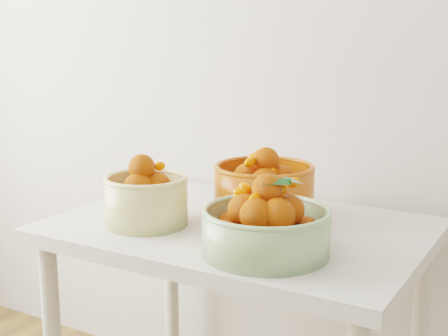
{
  "coord_description": "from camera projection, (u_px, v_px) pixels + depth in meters",
  "views": [
    {
      "loc": [
        0.59,
        0.16,
        1.26
      ],
      "look_at": [
        -0.21,
        1.53,
        0.92
      ],
      "focal_mm": 50.0,
      "sensor_mm": 36.0,
      "label": 1
    }
  ],
  "objects": [
    {
      "name": "bowl_cream",
      "position": [
        146.0,
        198.0,
        1.69
      ],
      "size": [
        0.3,
        0.3,
        0.2
      ],
      "rotation": [
        0.0,
        0.0,
        0.4
      ],
      "color": "#D3C684",
      "rests_on": "table"
    },
    {
      "name": "bowl_orange",
      "position": [
        264.0,
        190.0,
        1.76
      ],
      "size": [
        0.38,
        0.38,
        0.2
      ],
      "rotation": [
        0.0,
        0.0,
        -0.42
      ],
      "color": "#C3440D",
      "rests_on": "table"
    },
    {
      "name": "bowl_green",
      "position": [
        266.0,
        226.0,
        1.46
      ],
      "size": [
        0.34,
        0.34,
        0.2
      ],
      "rotation": [
        0.0,
        0.0,
        -0.14
      ],
      "color": "#93B580",
      "rests_on": "table"
    },
    {
      "name": "table",
      "position": [
        239.0,
        257.0,
        1.73
      ],
      "size": [
        1.0,
        0.7,
        0.75
      ],
      "color": "silver",
      "rests_on": "ground"
    }
  ]
}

